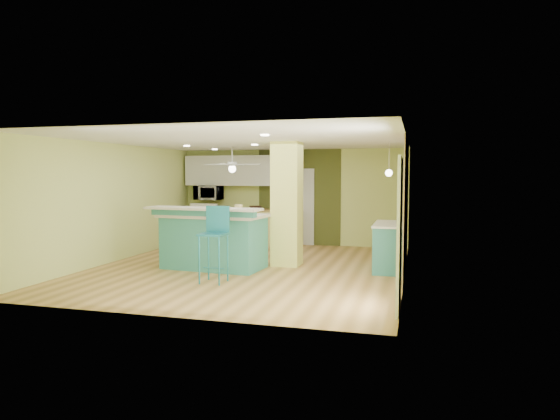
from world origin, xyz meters
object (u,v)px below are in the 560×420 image
object	(u,v)px
bar_stool	(215,231)
canister	(239,210)
peninsula	(214,240)
fruit_bowl	(255,208)
side_counter	(390,246)

from	to	relation	value
bar_stool	canister	size ratio (longest dim) A/B	6.88
peninsula	fruit_bowl	xyz separation A→B (m)	(-0.24, 3.36, 0.41)
fruit_bowl	canister	world-z (taller)	canister
peninsula	canister	world-z (taller)	canister
bar_stool	side_counter	bearing A→B (deg)	35.75
peninsula	side_counter	distance (m)	3.45
peninsula	fruit_bowl	bearing A→B (deg)	98.93
peninsula	canister	distance (m)	0.78
bar_stool	canister	bearing A→B (deg)	93.40
bar_stool	canister	distance (m)	1.29
peninsula	fruit_bowl	size ratio (longest dim) A/B	7.02
bar_stool	fruit_bowl	xyz separation A→B (m)	(-0.76, 4.50, 0.11)
bar_stool	peninsula	bearing A→B (deg)	116.28
canister	side_counter	bearing A→B (deg)	12.87
bar_stool	fruit_bowl	distance (m)	4.56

